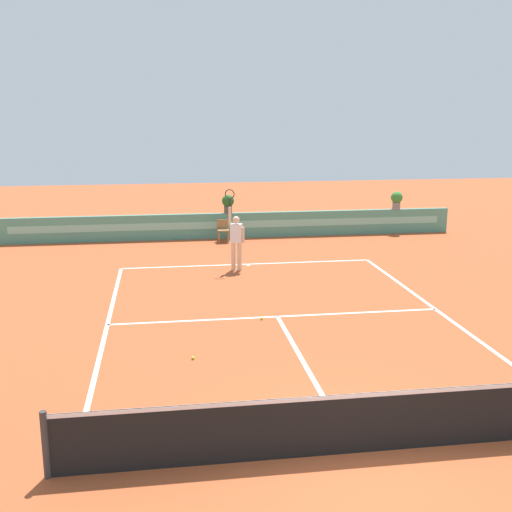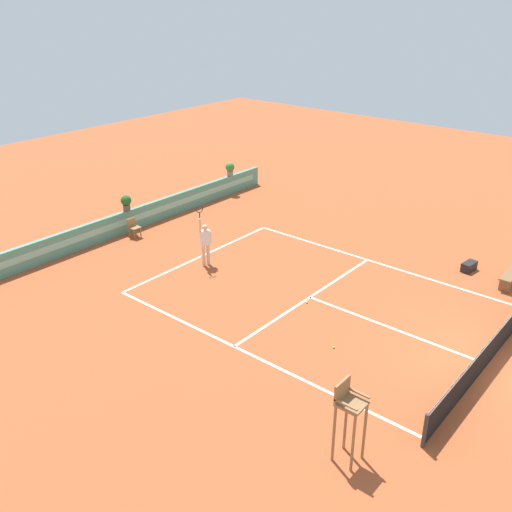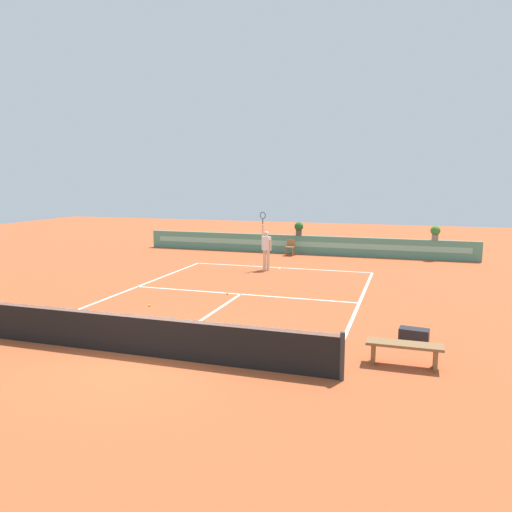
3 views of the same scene
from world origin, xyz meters
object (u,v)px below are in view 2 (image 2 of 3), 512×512
object	(u,v)px
ball_kid_chair	(134,227)
bench_courtside	(511,276)
gear_bag	(469,266)
potted_plant_centre	(126,202)
tennis_ball_near_baseline	(307,302)
potted_plant_far_right	(230,168)
tennis_ball_mid_court	(334,347)
tennis_player	(205,241)
umpire_chair	(348,413)

from	to	relation	value
ball_kid_chair	bench_courtside	world-z (taller)	ball_kid_chair
gear_bag	potted_plant_centre	bearing A→B (deg)	113.73
tennis_ball_near_baseline	potted_plant_far_right	bearing A→B (deg)	54.63
tennis_ball_near_baseline	potted_plant_centre	xyz separation A→B (m)	(0.26, 10.16, 1.38)
ball_kid_chair	tennis_ball_mid_court	bearing A→B (deg)	-98.54
tennis_player	potted_plant_far_right	bearing A→B (deg)	35.77
tennis_player	tennis_ball_mid_court	bearing A→B (deg)	-103.61
tennis_ball_near_baseline	tennis_ball_mid_court	size ratio (longest dim) A/B	1.00
potted_plant_centre	tennis_ball_mid_court	bearing A→B (deg)	-99.32
gear_bag	potted_plant_far_right	bearing A→B (deg)	85.78
ball_kid_chair	tennis_ball_near_baseline	xyz separation A→B (m)	(0.02, -9.43, -0.44)
bench_courtside	potted_plant_far_right	world-z (taller)	potted_plant_far_right
tennis_ball_mid_court	potted_plant_far_right	distance (m)	15.40
umpire_chair	tennis_ball_near_baseline	bearing A→B (deg)	42.07
ball_kid_chair	potted_plant_far_right	world-z (taller)	potted_plant_far_right
gear_bag	tennis_player	size ratio (longest dim) A/B	0.27
umpire_chair	potted_plant_far_right	world-z (taller)	umpire_chair
umpire_chair	potted_plant_centre	size ratio (longest dim) A/B	2.96
potted_plant_centre	gear_bag	bearing A→B (deg)	-66.27
ball_kid_chair	tennis_player	distance (m)	4.53
bench_courtside	tennis_player	bearing A→B (deg)	121.18
tennis_player	gear_bag	bearing A→B (deg)	-53.10
bench_courtside	gear_bag	bearing A→B (deg)	82.64
gear_bag	tennis_player	xyz separation A→B (m)	(-6.25, 8.33, 0.87)
ball_kid_chair	potted_plant_centre	world-z (taller)	potted_plant_centre
gear_bag	tennis_ball_near_baseline	bearing A→B (deg)	151.36
tennis_ball_near_baseline	tennis_ball_mid_court	xyz separation A→B (m)	(-1.78, -2.26, 0.00)
tennis_player	tennis_ball_near_baseline	bearing A→B (deg)	-89.55
bench_courtside	tennis_player	xyz separation A→B (m)	(-6.04, 9.98, 0.67)
tennis_ball_near_baseline	tennis_player	bearing A→B (deg)	90.45
gear_bag	umpire_chair	bearing A→B (deg)	-172.37
ball_kid_chair	potted_plant_far_right	bearing A→B (deg)	5.77
ball_kid_chair	potted_plant_far_right	xyz separation A→B (m)	(7.24, 0.73, 0.93)
umpire_chair	bench_courtside	xyz separation A→B (m)	(11.50, -0.08, -0.97)
tennis_ball_mid_court	potted_plant_centre	bearing A→B (deg)	80.68
bench_courtside	potted_plant_centre	xyz separation A→B (m)	(-5.75, 15.21, 1.04)
tennis_ball_mid_court	potted_plant_centre	xyz separation A→B (m)	(2.04, 12.43, 1.38)
tennis_ball_near_baseline	gear_bag	bearing A→B (deg)	-28.64
umpire_chair	ball_kid_chair	bearing A→B (deg)	69.18
tennis_player	potted_plant_far_right	xyz separation A→B (m)	(7.25, 5.23, 0.36)
ball_kid_chair	tennis_player	xyz separation A→B (m)	(-0.01, -4.49, 0.57)
umpire_chair	gear_bag	xyz separation A→B (m)	(11.71, 1.57, -1.16)
umpire_chair	ball_kid_chair	size ratio (longest dim) A/B	2.52
umpire_chair	tennis_ball_mid_court	size ratio (longest dim) A/B	31.47
ball_kid_chair	gear_bag	distance (m)	14.27
bench_courtside	tennis_ball_mid_court	bearing A→B (deg)	160.33
tennis_player	potted_plant_centre	size ratio (longest dim) A/B	3.57
gear_bag	potted_plant_far_right	xyz separation A→B (m)	(1.00, 13.56, 1.23)
umpire_chair	tennis_player	bearing A→B (deg)	61.12
tennis_ball_mid_court	potted_plant_far_right	xyz separation A→B (m)	(9.00, 12.43, 1.38)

